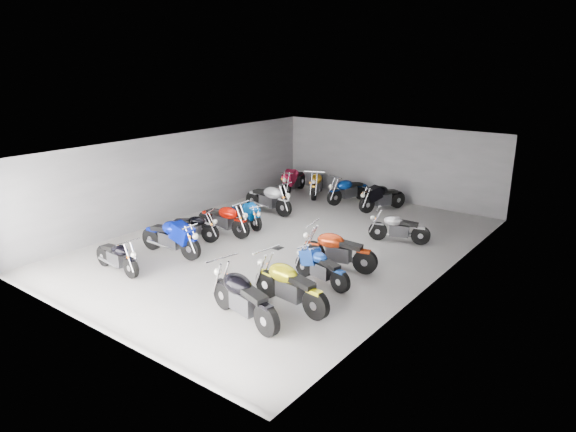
% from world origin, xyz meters
% --- Properties ---
extents(ground, '(14.00, 14.00, 0.00)m').
position_xyz_m(ground, '(0.00, 0.00, 0.00)').
color(ground, '#9A9792').
rests_on(ground, ground).
extents(wall_back, '(10.00, 0.10, 3.20)m').
position_xyz_m(wall_back, '(0.00, 7.00, 1.60)').
color(wall_back, slate).
rests_on(wall_back, ground).
extents(wall_left, '(0.10, 14.00, 3.20)m').
position_xyz_m(wall_left, '(-5.00, 0.00, 1.60)').
color(wall_left, slate).
rests_on(wall_left, ground).
extents(wall_right, '(0.10, 14.00, 3.20)m').
position_xyz_m(wall_right, '(5.00, 0.00, 1.60)').
color(wall_right, slate).
rests_on(wall_right, ground).
extents(ceiling, '(10.00, 14.00, 0.04)m').
position_xyz_m(ceiling, '(0.00, 0.00, 3.22)').
color(ceiling, black).
rests_on(ceiling, wall_back).
extents(drain_grate, '(0.32, 0.32, 0.01)m').
position_xyz_m(drain_grate, '(0.00, -0.50, 0.01)').
color(drain_grate, black).
rests_on(drain_grate, ground).
extents(motorcycle_left_a, '(1.97, 0.41, 0.86)m').
position_xyz_m(motorcycle_left_a, '(-2.40, -4.73, 0.47)').
color(motorcycle_left_a, black).
rests_on(motorcycle_left_a, ground).
extents(motorcycle_left_b, '(2.36, 0.51, 1.04)m').
position_xyz_m(motorcycle_left_b, '(-2.22, -2.92, 0.57)').
color(motorcycle_left_b, black).
rests_on(motorcycle_left_b, ground).
extents(motorcycle_left_c, '(1.87, 0.82, 0.86)m').
position_xyz_m(motorcycle_left_c, '(-2.69, -1.64, 0.47)').
color(motorcycle_left_c, black).
rests_on(motorcycle_left_c, ground).
extents(motorcycle_left_d, '(2.26, 0.46, 0.99)m').
position_xyz_m(motorcycle_left_d, '(-2.30, -0.55, 0.54)').
color(motorcycle_left_d, black).
rests_on(motorcycle_left_d, ground).
extents(motorcycle_left_e, '(1.90, 0.66, 0.86)m').
position_xyz_m(motorcycle_left_e, '(-2.29, 0.57, 0.47)').
color(motorcycle_left_e, black).
rests_on(motorcycle_left_e, ground).
extents(motorcycle_left_f, '(2.35, 0.51, 1.03)m').
position_xyz_m(motorcycle_left_f, '(-2.73, 2.40, 0.56)').
color(motorcycle_left_f, black).
rests_on(motorcycle_left_f, ground).
extents(motorcycle_right_a, '(2.37, 0.69, 1.05)m').
position_xyz_m(motorcycle_right_a, '(2.34, -4.69, 0.57)').
color(motorcycle_right_a, black).
rests_on(motorcycle_right_a, ground).
extents(motorcycle_right_b, '(2.36, 0.55, 1.04)m').
position_xyz_m(motorcycle_right_b, '(2.77, -3.52, 0.57)').
color(motorcycle_right_b, black).
rests_on(motorcycle_right_b, ground).
extents(motorcycle_right_c, '(1.95, 0.55, 0.86)m').
position_xyz_m(motorcycle_right_c, '(2.61, -1.91, 0.47)').
color(motorcycle_right_c, black).
rests_on(motorcycle_right_c, ground).
extents(motorcycle_right_d, '(2.29, 0.63, 1.01)m').
position_xyz_m(motorcycle_right_d, '(2.40, -0.75, 0.55)').
color(motorcycle_right_d, black).
rests_on(motorcycle_right_d, ground).
extents(motorcycle_right_f, '(1.95, 0.76, 0.89)m').
position_xyz_m(motorcycle_right_f, '(2.81, 2.36, 0.48)').
color(motorcycle_right_f, black).
rests_on(motorcycle_right_f, ground).
extents(motorcycle_back_a, '(0.75, 2.36, 1.05)m').
position_xyz_m(motorcycle_back_a, '(-3.81, 5.47, 0.57)').
color(motorcycle_back_a, black).
rests_on(motorcycle_back_a, ground).
extents(motorcycle_back_b, '(1.11, 2.16, 1.02)m').
position_xyz_m(motorcycle_back_b, '(-2.68, 5.68, 0.56)').
color(motorcycle_back_b, black).
rests_on(motorcycle_back_b, ground).
extents(motorcycle_back_c, '(0.82, 2.17, 0.98)m').
position_xyz_m(motorcycle_back_c, '(-1.01, 5.54, 0.54)').
color(motorcycle_back_c, black).
rests_on(motorcycle_back_c, ground).
extents(motorcycle_back_d, '(1.03, 2.08, 0.97)m').
position_xyz_m(motorcycle_back_d, '(0.65, 5.35, 0.53)').
color(motorcycle_back_d, black).
rests_on(motorcycle_back_d, ground).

